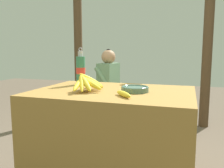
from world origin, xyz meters
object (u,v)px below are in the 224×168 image
at_px(banana_bunch_ripe, 87,82).
at_px(loose_banana_front, 124,94).
at_px(serving_bowl, 135,89).
at_px(seated_vendor, 105,82).
at_px(wooden_bench, 130,103).
at_px(banana_bunch_green, 160,95).
at_px(support_post_near, 78,40).
at_px(support_post_far, 208,38).
at_px(water_bottle, 81,70).

distance_m(banana_bunch_ripe, loose_banana_front, 0.34).
height_order(serving_bowl, seated_vendor, seated_vendor).
relative_size(serving_bowl, loose_banana_front, 1.17).
bearing_deg(wooden_bench, banana_bunch_green, 0.20).
bearing_deg(support_post_near, loose_banana_front, -57.56).
bearing_deg(banana_bunch_ripe, serving_bowl, 12.66).
bearing_deg(loose_banana_front, serving_bowl, 81.83).
relative_size(banana_bunch_green, support_post_far, 0.12).
distance_m(serving_bowl, loose_banana_front, 0.21).
bearing_deg(banana_bunch_ripe, banana_bunch_green, 77.23).
height_order(water_bottle, wooden_bench, water_bottle).
bearing_deg(loose_banana_front, support_post_far, 73.61).
height_order(serving_bowl, banana_bunch_green, serving_bowl).
bearing_deg(banana_bunch_ripe, support_post_near, 117.44).
xyz_separation_m(banana_bunch_ripe, seated_vendor, (-0.40, 1.53, -0.21)).
relative_size(water_bottle, loose_banana_front, 1.89).
xyz_separation_m(seated_vendor, support_post_far, (1.34, 0.47, 0.62)).
height_order(banana_bunch_ripe, seated_vendor, seated_vendor).
bearing_deg(banana_bunch_green, support_post_far, 37.06).
relative_size(water_bottle, wooden_bench, 0.24).
bearing_deg(loose_banana_front, banana_bunch_ripe, 158.04).
height_order(banana_bunch_green, support_post_far, support_post_far).
height_order(banana_bunch_ripe, loose_banana_front, banana_bunch_ripe).
bearing_deg(banana_bunch_green, serving_bowl, -90.44).
height_order(banana_bunch_ripe, support_post_far, support_post_far).
distance_m(water_bottle, seated_vendor, 1.29).
bearing_deg(wooden_bench, seated_vendor, -175.84).
bearing_deg(banana_bunch_green, seated_vendor, -177.95).
distance_m(banana_bunch_ripe, serving_bowl, 0.35).
relative_size(banana_bunch_green, support_post_near, 0.12).
bearing_deg(banana_bunch_ripe, loose_banana_front, -21.96).
bearing_deg(banana_bunch_ripe, water_bottle, 122.66).
xyz_separation_m(serving_bowl, support_post_far, (0.60, 1.93, 0.45)).
bearing_deg(seated_vendor, support_post_far, -152.98).
relative_size(banana_bunch_ripe, banana_bunch_green, 1.14).
relative_size(water_bottle, support_post_near, 0.13).
height_order(serving_bowl, wooden_bench, serving_bowl).
bearing_deg(wooden_bench, serving_bowl, -75.16).
bearing_deg(serving_bowl, wooden_bench, 104.84).
distance_m(wooden_bench, seated_vendor, 0.45).
relative_size(serving_bowl, seated_vendor, 0.18).
height_order(serving_bowl, support_post_far, support_post_far).
distance_m(wooden_bench, banana_bunch_green, 0.43).
distance_m(banana_bunch_ripe, banana_bunch_green, 1.64).
xyz_separation_m(serving_bowl, banana_bunch_green, (0.01, 1.48, -0.31)).
relative_size(serving_bowl, banana_bunch_green, 0.65).
bearing_deg(seated_vendor, serving_bowl, 124.78).
relative_size(serving_bowl, support_post_near, 0.08).
relative_size(water_bottle, support_post_far, 0.13).
bearing_deg(serving_bowl, water_bottle, 158.15).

